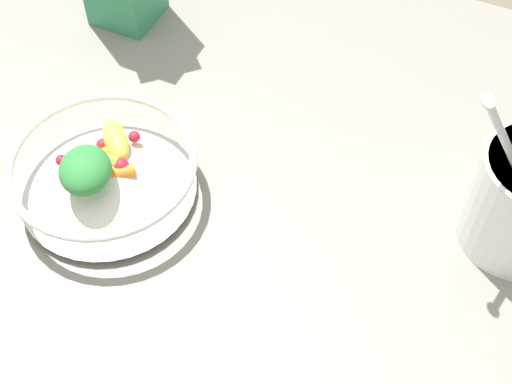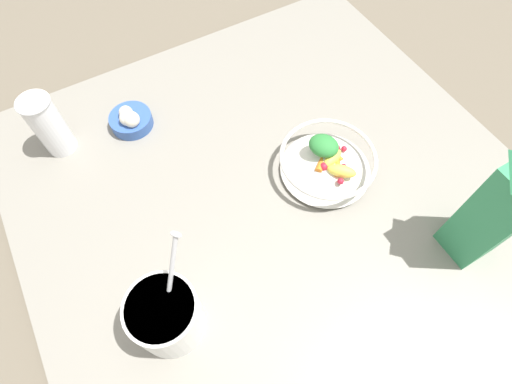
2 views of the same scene
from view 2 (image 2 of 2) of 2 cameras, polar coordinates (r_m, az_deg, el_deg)
name	(u,v)px [view 2 (image 2 of 2)]	position (r m, az deg, el deg)	size (l,w,h in m)	color
ground_plane	(275,199)	(0.92, 2.66, -1.04)	(6.00, 6.00, 0.00)	#665B4C
countertop	(275,196)	(0.90, 2.70, -0.56)	(1.09, 1.09, 0.03)	gray
fruit_bowl	(327,162)	(0.90, 10.13, 4.26)	(0.22, 0.22, 0.09)	silver
milk_carton	(501,209)	(0.82, 31.65, -2.11)	(0.09, 0.09, 0.31)	#338C59
yogurt_tub	(166,315)	(0.74, -12.74, -16.78)	(0.15, 0.13, 0.24)	white
drinking_cup	(48,124)	(1.01, -27.58, 8.55)	(0.07, 0.07, 0.16)	white
garlic_bowl	(131,120)	(1.02, -17.49, 9.83)	(0.10, 0.10, 0.06)	#3356A3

